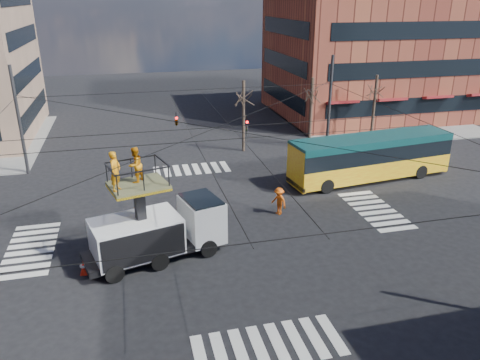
% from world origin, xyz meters
% --- Properties ---
extents(ground, '(120.00, 120.00, 0.00)m').
position_xyz_m(ground, '(0.00, 0.00, 0.00)').
color(ground, black).
rests_on(ground, ground).
extents(sidewalk_ne, '(18.00, 18.00, 0.12)m').
position_xyz_m(sidewalk_ne, '(21.00, 21.00, 0.06)').
color(sidewalk_ne, slate).
rests_on(sidewalk_ne, ground).
extents(crosswalks, '(22.40, 22.40, 0.02)m').
position_xyz_m(crosswalks, '(0.00, 0.00, 0.01)').
color(crosswalks, silver).
rests_on(crosswalks, ground).
extents(building_ne, '(20.06, 16.06, 14.00)m').
position_xyz_m(building_ne, '(21.98, 23.98, 7.00)').
color(building_ne, maroon).
rests_on(building_ne, ground).
extents(overhead_network, '(24.24, 24.24, 8.00)m').
position_xyz_m(overhead_network, '(-0.07, 0.40, 4.29)').
color(overhead_network, '#2D2D30').
rests_on(overhead_network, ground).
extents(tree_a, '(2.00, 2.00, 6.00)m').
position_xyz_m(tree_a, '(5.00, 13.50, 4.63)').
color(tree_a, '#382B21').
rests_on(tree_a, ground).
extents(tree_b, '(2.00, 2.00, 6.00)m').
position_xyz_m(tree_b, '(11.00, 13.50, 4.63)').
color(tree_b, '#382B21').
rests_on(tree_b, ground).
extents(tree_c, '(2.00, 2.00, 6.00)m').
position_xyz_m(tree_c, '(17.00, 13.50, 4.63)').
color(tree_c, '#382B21').
rests_on(tree_c, ground).
extents(utility_truck, '(7.35, 4.06, 6.02)m').
position_xyz_m(utility_truck, '(-3.46, -2.40, 1.99)').
color(utility_truck, black).
rests_on(utility_truck, ground).
extents(city_bus, '(12.28, 4.01, 3.20)m').
position_xyz_m(city_bus, '(12.18, 4.90, 1.72)').
color(city_bus, orange).
rests_on(city_bus, ground).
extents(traffic_cone, '(0.36, 0.36, 0.68)m').
position_xyz_m(traffic_cone, '(-7.11, -3.15, 0.34)').
color(traffic_cone, red).
rests_on(traffic_cone, ground).
extents(worker_ground, '(0.67, 1.17, 1.88)m').
position_xyz_m(worker_ground, '(-4.38, 0.15, 0.94)').
color(worker_ground, orange).
rests_on(worker_ground, ground).
extents(flagger, '(1.09, 1.28, 1.72)m').
position_xyz_m(flagger, '(4.00, 0.90, 0.86)').
color(flagger, '#E0540E').
rests_on(flagger, ground).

